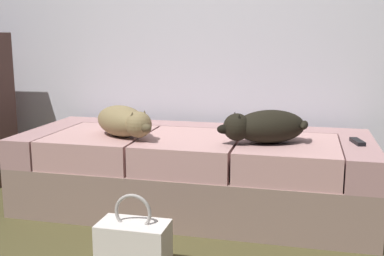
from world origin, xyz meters
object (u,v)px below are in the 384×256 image
at_px(couch, 194,172).
at_px(tv_remote, 357,142).
at_px(dog_tan, 124,121).
at_px(dog_dark, 264,127).
at_px(handbag, 134,246).

height_order(couch, tv_remote, tv_remote).
height_order(dog_tan, dog_dark, dog_dark).
bearing_deg(dog_dark, dog_tan, -178.30).
distance_m(couch, dog_dark, 0.57).
bearing_deg(tv_remote, handbag, -154.03).
distance_m(tv_remote, handbag, 1.38).
bearing_deg(dog_tan, dog_dark, 1.70).
relative_size(couch, tv_remote, 14.26).
height_order(couch, dog_dark, dog_dark).
height_order(couch, handbag, couch).
relative_size(tv_remote, handbag, 0.40).
bearing_deg(dog_tan, tv_remote, 5.81).
xyz_separation_m(dog_tan, tv_remote, (1.35, 0.14, -0.08)).
relative_size(couch, dog_tan, 4.34).
height_order(couch, dog_tan, dog_tan).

